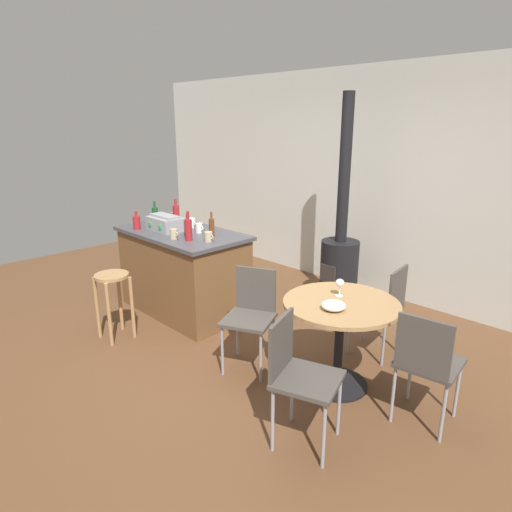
{
  "coord_description": "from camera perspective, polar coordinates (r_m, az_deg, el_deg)",
  "views": [
    {
      "loc": [
        2.8,
        -2.4,
        2.06
      ],
      "look_at": [
        0.0,
        0.38,
        0.86
      ],
      "focal_mm": 31.03,
      "sensor_mm": 36.0,
      "label": 1
    }
  ],
  "objects": [
    {
      "name": "back_wall",
      "position": [
        5.59,
        14.94,
        9.05
      ],
      "size": [
        8.0,
        0.1,
        2.7
      ],
      "primitive_type": "cube",
      "color": "beige",
      "rests_on": "ground_plane"
    },
    {
      "name": "serving_bowl",
      "position": [
        3.32,
        9.96,
        -6.29
      ],
      "size": [
        0.18,
        0.18,
        0.07
      ],
      "primitive_type": "ellipsoid",
      "color": "white",
      "rests_on": "dining_table"
    },
    {
      "name": "folding_chair_near",
      "position": [
        4.13,
        16.05,
        -5.94
      ],
      "size": [
        0.45,
        0.45,
        0.86
      ],
      "color": "#47423D",
      "rests_on": "ground_plane"
    },
    {
      "name": "folding_chair_left",
      "position": [
        2.95,
        5.41,
        -14.53
      ],
      "size": [
        0.51,
        0.51,
        0.88
      ],
      "color": "#47423D",
      "rests_on": "ground_plane"
    },
    {
      "name": "folding_chair_right",
      "position": [
        3.3,
        21.14,
        -12.45
      ],
      "size": [
        0.45,
        0.45,
        0.86
      ],
      "color": "#47423D",
      "rests_on": "ground_plane"
    },
    {
      "name": "cup_2",
      "position": [
        5.41,
        -10.48,
        5.05
      ],
      "size": [
        0.11,
        0.08,
        0.1
      ],
      "color": "#DB6651",
      "rests_on": "kitchen_island"
    },
    {
      "name": "cup_3",
      "position": [
        4.39,
        -6.13,
        2.49
      ],
      "size": [
        0.12,
        0.08,
        0.1
      ],
      "color": "tan",
      "rests_on": "kitchen_island"
    },
    {
      "name": "bottle_3",
      "position": [
        5.27,
        -10.27,
        5.43
      ],
      "size": [
        0.08,
        0.08,
        0.28
      ],
      "color": "maroon",
      "rests_on": "kitchen_island"
    },
    {
      "name": "wood_stove",
      "position": [
        5.22,
        10.75,
        0.05
      ],
      "size": [
        0.44,
        0.45,
        2.37
      ],
      "color": "black",
      "rests_on": "ground_plane"
    },
    {
      "name": "ground_plane",
      "position": [
        4.22,
        -3.79,
        -12.35
      ],
      "size": [
        8.8,
        8.8,
        0.0
      ],
      "primitive_type": "plane",
      "color": "brown"
    },
    {
      "name": "cup_4",
      "position": [
        4.53,
        -10.54,
        2.81
      ],
      "size": [
        0.11,
        0.08,
        0.1
      ],
      "color": "tan",
      "rests_on": "kitchen_island"
    },
    {
      "name": "wooden_stool",
      "position": [
        4.51,
        -17.93,
        -4.45
      ],
      "size": [
        0.32,
        0.32,
        0.66
      ],
      "color": "#A37A4C",
      "rests_on": "ground_plane"
    },
    {
      "name": "folding_chair_far",
      "position": [
        3.8,
        -0.63,
        -7.11
      ],
      "size": [
        0.53,
        0.53,
        0.86
      ],
      "color": "#47423D",
      "rests_on": "ground_plane"
    },
    {
      "name": "bottle_2",
      "position": [
        5.3,
        -12.87,
        5.23
      ],
      "size": [
        0.07,
        0.07,
        0.26
      ],
      "color": "#194C23",
      "rests_on": "kitchen_island"
    },
    {
      "name": "toolbox",
      "position": [
        4.92,
        -11.61,
        4.19
      ],
      "size": [
        0.39,
        0.27,
        0.17
      ],
      "color": "gray",
      "rests_on": "kitchen_island"
    },
    {
      "name": "wine_glass",
      "position": [
        3.56,
        10.75,
        -3.49
      ],
      "size": [
        0.07,
        0.07,
        0.14
      ],
      "color": "silver",
      "rests_on": "dining_table"
    },
    {
      "name": "bottle_0",
      "position": [
        4.61,
        -8.79,
        3.65
      ],
      "size": [
        0.08,
        0.08,
        0.24
      ],
      "color": "maroon",
      "rests_on": "kitchen_island"
    },
    {
      "name": "cup_0",
      "position": [
        4.75,
        -7.33,
        3.6
      ],
      "size": [
        0.11,
        0.07,
        0.1
      ],
      "color": "white",
      "rests_on": "kitchen_island"
    },
    {
      "name": "dining_table",
      "position": [
        3.55,
        10.79,
        -8.45
      ],
      "size": [
        0.9,
        0.9,
        0.73
      ],
      "color": "black",
      "rests_on": "ground_plane"
    },
    {
      "name": "cup_1",
      "position": [
        5.02,
        -8.35,
        4.26
      ],
      "size": [
        0.12,
        0.09,
        0.1
      ],
      "color": "white",
      "rests_on": "kitchen_island"
    },
    {
      "name": "bottle_5",
      "position": [
        5.04,
        -15.14,
        4.22
      ],
      "size": [
        0.08,
        0.08,
        0.2
      ],
      "color": "maroon",
      "rests_on": "kitchen_island"
    },
    {
      "name": "kitchen_island",
      "position": [
        4.98,
        -9.32,
        -2.0
      ],
      "size": [
        1.48,
        0.82,
        0.93
      ],
      "color": "brown",
      "rests_on": "ground_plane"
    },
    {
      "name": "bottle_4",
      "position": [
        4.57,
        -5.74,
        3.75
      ],
      "size": [
        0.06,
        0.06,
        0.26
      ],
      "color": "#603314",
      "rests_on": "kitchen_island"
    },
    {
      "name": "bottle_1",
      "position": [
        4.44,
        -8.7,
        3.43
      ],
      "size": [
        0.07,
        0.07,
        0.3
      ],
      "color": "maroon",
      "rests_on": "kitchen_island"
    }
  ]
}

